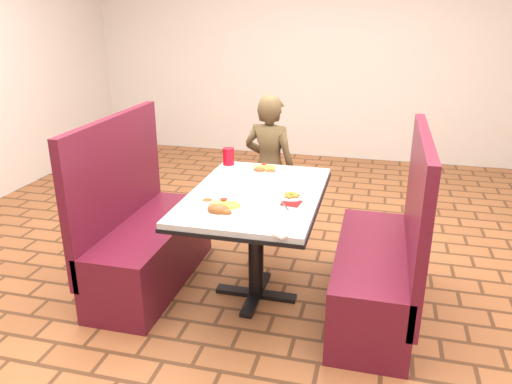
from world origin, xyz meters
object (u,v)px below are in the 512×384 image
booth_bench_left (144,239)px  red_tumbler (228,156)px  dining_table (256,206)px  booth_bench_right (381,267)px  diner_person (269,167)px  near_dinner_plate (222,206)px  plantain_plate (291,196)px  far_dinner_plate (265,168)px

booth_bench_left → red_tumbler: booth_bench_left is taller
dining_table → red_tumbler: 0.64m
dining_table → booth_bench_right: 0.86m
booth_bench_right → diner_person: bearing=133.4°
dining_table → near_dinner_plate: size_ratio=4.21×
red_tumbler → booth_bench_right: bearing=-24.5°
plantain_plate → red_tumbler: (-0.57, 0.56, 0.05)m
dining_table → booth_bench_left: size_ratio=1.01×
booth_bench_right → red_tumbler: (-1.14, 0.52, 0.48)m
booth_bench_left → plantain_plate: size_ratio=7.26×
far_dinner_plate → red_tumbler: red_tumbler is taller
near_dinner_plate → plantain_plate: (0.34, 0.30, -0.02)m
booth_bench_right → plantain_plate: size_ratio=7.26×
dining_table → plantain_plate: plantain_plate is taller
near_dinner_plate → red_tumbler: (-0.23, 0.86, 0.03)m
dining_table → near_dinner_plate: (-0.11, -0.34, 0.13)m
red_tumbler → diner_person: bearing=66.6°
far_dinner_plate → red_tumbler: (-0.29, 0.09, 0.04)m
booth_bench_right → red_tumbler: size_ratio=9.69×
booth_bench_right → dining_table: bearing=180.0°
dining_table → booth_bench_left: 0.86m
dining_table → plantain_plate: size_ratio=7.33×
booth_bench_right → near_dinner_plate: size_ratio=4.17×
near_dinner_plate → plantain_plate: size_ratio=1.74×
near_dinner_plate → red_tumbler: 0.89m
red_tumbler → plantain_plate: bearing=-44.3°
booth_bench_left → red_tumbler: (0.46, 0.52, 0.48)m
far_dinner_plate → plantain_plate: size_ratio=1.49×
plantain_plate → booth_bench_left: bearing=177.7°
far_dinner_plate → near_dinner_plate: bearing=-94.9°
near_dinner_plate → plantain_plate: near_dinner_plate is taller
booth_bench_left → diner_person: bearing=56.1°
booth_bench_left → near_dinner_plate: (0.69, -0.34, 0.45)m
booth_bench_left → red_tumbler: bearing=48.4°
diner_person → plantain_plate: size_ratio=7.26×
booth_bench_right → plantain_plate: (-0.57, -0.04, 0.43)m
diner_person → far_dinner_plate: (0.09, -0.56, 0.17)m
booth_bench_right → red_tumbler: booth_bench_right is taller
plantain_plate → far_dinner_plate: bearing=120.5°
near_dinner_plate → red_tumbler: size_ratio=2.33×
diner_person → red_tumbler: size_ratio=9.68×
diner_person → near_dinner_plate: (0.02, -1.33, 0.18)m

